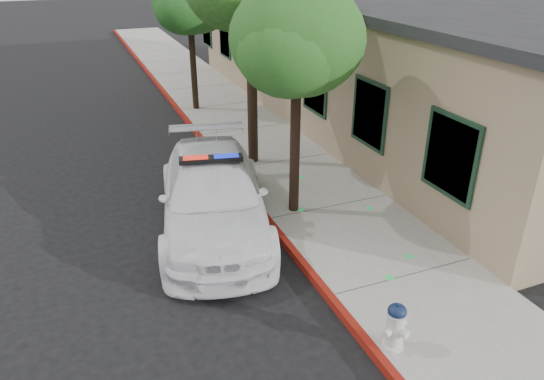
{
  "coord_description": "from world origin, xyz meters",
  "views": [
    {
      "loc": [
        -3.62,
        -6.28,
        5.75
      ],
      "look_at": [
        -0.13,
        2.3,
        1.22
      ],
      "focal_mm": 33.38,
      "sensor_mm": 36.0,
      "label": 1
    }
  ],
  "objects": [
    {
      "name": "sidewalk",
      "position": [
        1.6,
        3.0,
        0.07
      ],
      "size": [
        3.2,
        60.0,
        0.15
      ],
      "primitive_type": "cube",
      "color": "gray",
      "rests_on": "ground"
    },
    {
      "name": "clapboard_building",
      "position": [
        6.69,
        9.0,
        2.13
      ],
      "size": [
        7.3,
        20.89,
        4.24
      ],
      "color": "#9D8B67",
      "rests_on": "ground"
    },
    {
      "name": "fire_hydrant",
      "position": [
        0.35,
        -1.47,
        0.56
      ],
      "size": [
        0.47,
        0.41,
        0.81
      ],
      "rotation": [
        0.0,
        0.0,
        0.31
      ],
      "color": "silver",
      "rests_on": "sidewalk"
    },
    {
      "name": "ground",
      "position": [
        0.0,
        0.0,
        0.0
      ],
      "size": [
        120.0,
        120.0,
        0.0
      ],
      "primitive_type": "plane",
      "color": "black",
      "rests_on": "ground"
    },
    {
      "name": "police_car",
      "position": [
        -1.1,
        3.31,
        0.81
      ],
      "size": [
        3.43,
        5.9,
        1.73
      ],
      "rotation": [
        0.0,
        0.0,
        -0.22
      ],
      "color": "white",
      "rests_on": "ground"
    },
    {
      "name": "red_curb",
      "position": [
        0.06,
        3.0,
        0.08
      ],
      "size": [
        0.14,
        60.0,
        0.16
      ],
      "primitive_type": "cube",
      "color": "maroon",
      "rests_on": "ground"
    },
    {
      "name": "street_tree_far",
      "position": [
        0.73,
        11.94,
        3.81
      ],
      "size": [
        2.69,
        2.58,
        4.87
      ],
      "rotation": [
        0.0,
        0.0,
        0.05
      ],
      "color": "black",
      "rests_on": "sidewalk"
    },
    {
      "name": "street_tree_near",
      "position": [
        0.79,
        3.19,
        3.92
      ],
      "size": [
        2.79,
        2.78,
        5.06
      ],
      "rotation": [
        0.0,
        0.0,
        0.19
      ],
      "color": "black",
      "rests_on": "sidewalk"
    }
  ]
}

